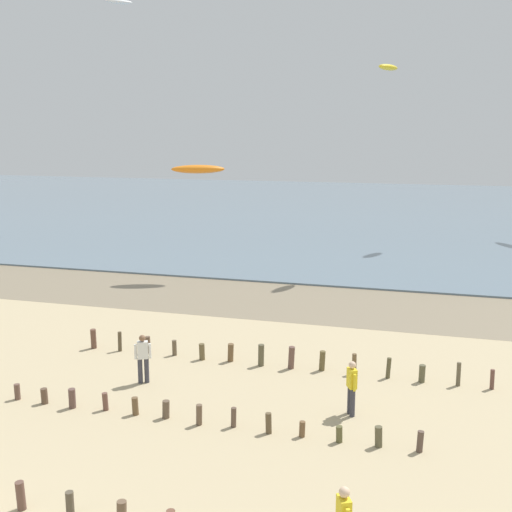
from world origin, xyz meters
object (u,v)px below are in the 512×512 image
kite_aloft_7 (388,67)px  kite_aloft_6 (198,169)px  kite_aloft_1 (119,2)px  person_mid_beach (143,357)px  person_by_waterline (352,386)px

kite_aloft_7 → kite_aloft_6: bearing=-44.0°
kite_aloft_1 → kite_aloft_6: (13.60, -17.41, -12.96)m
person_mid_beach → kite_aloft_6: (-3.83, 15.54, 5.41)m
person_by_waterline → person_mid_beach: bearing=175.5°
kite_aloft_1 → kite_aloft_7: 27.91m
person_by_waterline → kite_aloft_6: bearing=124.3°
kite_aloft_1 → kite_aloft_7: bearing=109.9°
person_by_waterline → kite_aloft_7: (-0.84, 20.73, 11.19)m
person_mid_beach → kite_aloft_7: size_ratio=0.82×
kite_aloft_6 → kite_aloft_7: size_ratio=1.47×
person_by_waterline → kite_aloft_7: 23.57m
person_by_waterline → kite_aloft_7: kite_aloft_7 is taller
person_by_waterline → kite_aloft_1: kite_aloft_1 is taller
person_mid_beach → kite_aloft_6: kite_aloft_6 is taller
person_mid_beach → kite_aloft_7: 23.92m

